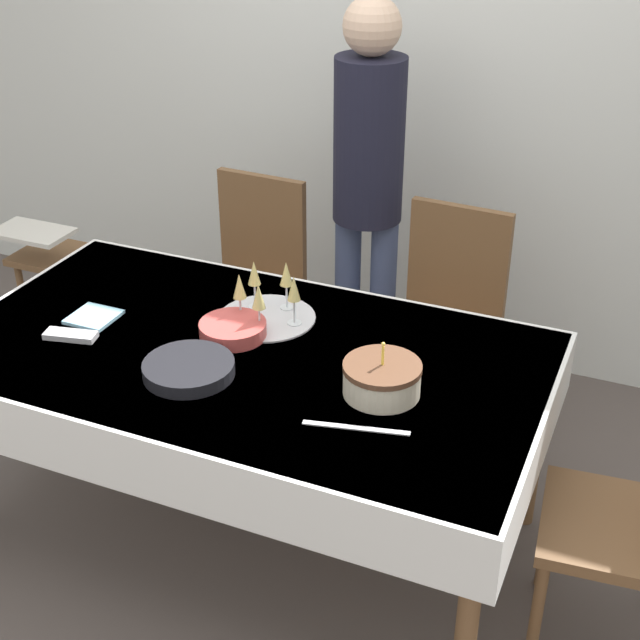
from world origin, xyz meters
The scene contains 14 objects.
ground_plane centered at (0.00, 0.00, 0.00)m, with size 12.00×12.00×0.00m, color #564C47.
wall_back centered at (0.00, 1.56, 1.35)m, with size 8.00×0.05×2.70m.
dining_table centered at (0.00, 0.00, 0.67)m, with size 1.91×1.06×0.77m.
dining_chair_far_left centered at (-0.42, 0.85, 0.54)m, with size 0.44×0.44×0.97m.
dining_chair_far_right centered at (0.43, 0.85, 0.54)m, with size 0.45×0.45×0.97m.
birthday_cake centered at (0.48, -0.06, 0.82)m, with size 0.23×0.23×0.17m.
champagne_tray centered at (-0.02, 0.21, 0.84)m, with size 0.33×0.33×0.18m.
plate_stack_main centered at (-0.08, -0.19, 0.79)m, with size 0.28×0.28×0.04m.
plate_stack_dessert centered at (-0.07, 0.07, 0.79)m, with size 0.22×0.22×0.05m.
cake_knife centered at (0.48, -0.25, 0.77)m, with size 0.30×0.08×0.00m.
fork_pile centered at (-0.55, -0.16, 0.78)m, with size 0.18×0.10×0.02m.
napkin_pile centered at (-0.56, -0.02, 0.77)m, with size 0.15×0.15×0.01m.
person_standing centered at (0.02, 1.05, 1.02)m, with size 0.28×0.28×1.69m.
high_chair centered at (-1.34, 0.69, 0.48)m, with size 0.33×0.35×0.71m.
Camera 1 is at (1.18, -2.13, 2.22)m, focal length 50.00 mm.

